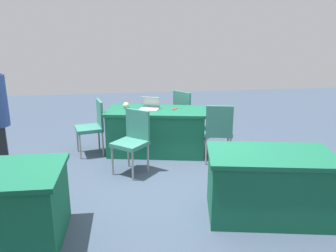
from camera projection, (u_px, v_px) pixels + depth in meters
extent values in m
plane|color=#3D4C60|center=(168.00, 188.00, 4.73)|extent=(14.40, 14.40, 0.00)
cube|color=#196647|center=(156.00, 111.00, 5.89)|extent=(1.83, 1.13, 0.05)
cube|color=#196647|center=(157.00, 133.00, 6.00)|extent=(1.75, 1.08, 0.72)
cube|color=#196647|center=(271.00, 156.00, 3.85)|extent=(1.54, 1.06, 0.05)
cube|color=#196647|center=(268.00, 187.00, 3.96)|extent=(1.48, 1.02, 0.72)
cylinder|color=#9E9993|center=(205.00, 143.00, 5.83)|extent=(0.03, 0.03, 0.47)
cylinder|color=#9E9993|center=(228.00, 144.00, 5.81)|extent=(0.03, 0.03, 0.47)
cylinder|color=#9E9993|center=(206.00, 151.00, 5.47)|extent=(0.03, 0.03, 0.47)
cylinder|color=#9E9993|center=(230.00, 152.00, 5.44)|extent=(0.03, 0.03, 0.47)
cube|color=#387F70|center=(218.00, 132.00, 5.56)|extent=(0.52, 0.52, 0.06)
cube|color=#387F70|center=(219.00, 120.00, 5.30)|extent=(0.42, 0.13, 0.45)
cylinder|color=#9E9993|center=(80.00, 147.00, 5.72)|extent=(0.03, 0.03, 0.43)
cylinder|color=#9E9993|center=(77.00, 140.00, 6.06)|extent=(0.03, 0.03, 0.43)
cylinder|color=#9E9993|center=(103.00, 144.00, 5.85)|extent=(0.03, 0.03, 0.43)
cylinder|color=#9E9993|center=(99.00, 138.00, 6.19)|extent=(0.03, 0.03, 0.43)
cube|color=#387F70|center=(89.00, 129.00, 5.89)|extent=(0.53, 0.53, 0.06)
cube|color=#387F70|center=(100.00, 113.00, 5.88)|extent=(0.13, 0.42, 0.45)
cylinder|color=#9E9993|center=(133.00, 166.00, 4.91)|extent=(0.03, 0.03, 0.44)
cylinder|color=#9E9993|center=(112.00, 161.00, 5.10)|extent=(0.03, 0.03, 0.44)
cylinder|color=#9E9993|center=(148.00, 158.00, 5.22)|extent=(0.03, 0.03, 0.44)
cylinder|color=#9E9993|center=(128.00, 153.00, 5.41)|extent=(0.03, 0.03, 0.44)
cube|color=#387F70|center=(130.00, 144.00, 5.09)|extent=(0.62, 0.62, 0.06)
cube|color=#387F70|center=(138.00, 124.00, 5.18)|extent=(0.35, 0.30, 0.45)
cylinder|color=#9E9993|center=(187.00, 123.00, 7.06)|extent=(0.03, 0.03, 0.46)
cylinder|color=#9E9993|center=(202.00, 127.00, 6.81)|extent=(0.03, 0.03, 0.46)
cylinder|color=#9E9993|center=(175.00, 127.00, 6.80)|extent=(0.03, 0.03, 0.46)
cylinder|color=#9E9993|center=(189.00, 131.00, 6.55)|extent=(0.03, 0.03, 0.46)
cube|color=#387F70|center=(188.00, 114.00, 6.73)|extent=(0.62, 0.62, 0.06)
cube|color=#387F70|center=(182.00, 103.00, 6.53)|extent=(0.29, 0.35, 0.45)
cube|color=#26262D|center=(1.00, 156.00, 4.71)|extent=(0.25, 0.32, 0.86)
cube|color=silver|center=(149.00, 109.00, 5.86)|extent=(0.38, 0.32, 0.02)
cube|color=#B7B7BC|center=(151.00, 102.00, 5.97)|extent=(0.32, 0.18, 0.19)
sphere|color=beige|center=(126.00, 105.00, 5.97)|extent=(0.10, 0.10, 0.10)
cube|color=red|center=(175.00, 109.00, 5.92)|extent=(0.13, 0.17, 0.01)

